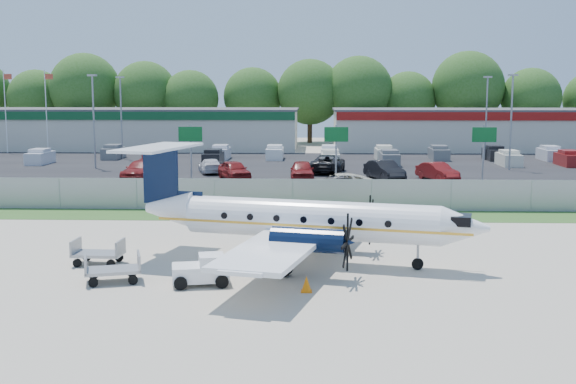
{
  "coord_description": "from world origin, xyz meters",
  "views": [
    {
      "loc": [
        1.37,
        -31.29,
        7.57
      ],
      "look_at": [
        0.0,
        6.0,
        2.3
      ],
      "focal_mm": 45.0,
      "sensor_mm": 36.0,
      "label": 1
    }
  ],
  "objects_px": {
    "aircraft": "(303,219)",
    "pushback_tug": "(203,270)",
    "baggage_cart_far": "(98,253)",
    "baggage_cart_near": "(113,269)"
  },
  "relations": [
    {
      "from": "pushback_tug",
      "to": "baggage_cart_far",
      "type": "xyz_separation_m",
      "value": [
        -5.08,
        3.07,
        -0.05
      ]
    },
    {
      "from": "aircraft",
      "to": "pushback_tug",
      "type": "distance_m",
      "value": 5.66
    },
    {
      "from": "baggage_cart_near",
      "to": "baggage_cart_far",
      "type": "relative_size",
      "value": 1.12
    },
    {
      "from": "baggage_cart_near",
      "to": "baggage_cart_far",
      "type": "distance_m",
      "value": 3.24
    },
    {
      "from": "pushback_tug",
      "to": "baggage_cart_far",
      "type": "bearing_deg",
      "value": 148.83
    },
    {
      "from": "pushback_tug",
      "to": "aircraft",
      "type": "bearing_deg",
      "value": 44.94
    },
    {
      "from": "aircraft",
      "to": "baggage_cart_far",
      "type": "bearing_deg",
      "value": -174.88
    },
    {
      "from": "aircraft",
      "to": "pushback_tug",
      "type": "xyz_separation_m",
      "value": [
        -3.89,
        -3.88,
        -1.37
      ]
    },
    {
      "from": "baggage_cart_near",
      "to": "baggage_cart_far",
      "type": "bearing_deg",
      "value": 116.64
    },
    {
      "from": "aircraft",
      "to": "baggage_cart_far",
      "type": "xyz_separation_m",
      "value": [
        -8.97,
        -0.8,
        -1.42
      ]
    }
  ]
}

